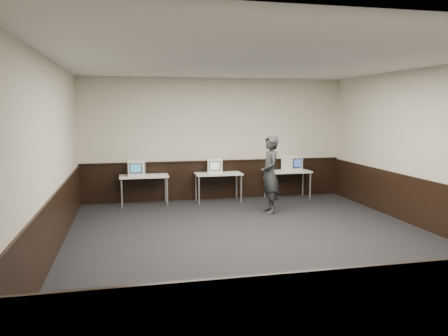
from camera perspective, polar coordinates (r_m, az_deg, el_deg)
The scene contains 18 objects.
floor at distance 8.04m, azimuth 4.57°, elevation -9.58°, with size 8.00×8.00×0.00m, color black.
ceiling at distance 7.73m, azimuth 4.83°, elevation 13.72°, with size 8.00×8.00×0.00m, color white.
back_wall at distance 11.59m, azimuth -1.15°, elevation 3.79°, with size 7.00×7.00×0.00m, color beige.
front_wall at distance 4.11m, azimuth 21.37°, elevation -3.78°, with size 7.00×7.00×0.00m, color beige.
left_wall at distance 7.48m, azimuth -21.86°, elevation 1.12°, with size 8.00×8.00×0.00m, color beige.
right_wall at distance 9.37m, azimuth 25.62°, elevation 2.13°, with size 8.00×8.00×0.00m, color beige.
wainscot_back at distance 11.70m, azimuth -1.12°, elevation -1.60°, with size 6.98×0.04×1.00m, color black.
wainscot_front at distance 4.47m, azimuth 20.51°, elevation -17.70°, with size 6.98×0.04×1.00m, color black.
wainscot_left at distance 7.67m, azimuth -21.30°, elevation -7.06°, with size 0.04×7.98×1.00m, color black.
wainscot_right at distance 9.51m, azimuth 25.14°, elevation -4.48°, with size 0.04×7.98×1.00m, color black.
wainscot_rail at distance 11.61m, azimuth -1.11°, elevation 0.91°, with size 6.98×0.06×0.04m, color black.
desk_left at distance 11.08m, azimuth -10.41°, elevation -1.31°, with size 1.20×0.60×0.75m.
desk_center at distance 11.30m, azimuth -0.74°, elevation -1.01°, with size 1.20×0.60×0.75m.
desk_right at distance 11.83m, azimuth 8.30°, elevation -0.70°, with size 1.20×0.60×0.75m.
emac_left at distance 11.00m, azimuth -11.33°, elevation 0.00°, with size 0.44×0.46×0.39m.
emac_center at distance 11.28m, azimuth -1.15°, elevation 0.30°, with size 0.46×0.47×0.37m.
emac_right at distance 11.85m, azimuth 8.88°, elevation 0.64°, with size 0.53×0.54×0.41m.
person at distance 10.09m, azimuth 6.03°, elevation -0.86°, with size 0.65×0.43×1.79m, color #26282C.
Camera 1 is at (-2.27, -7.34, 2.38)m, focal length 35.00 mm.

